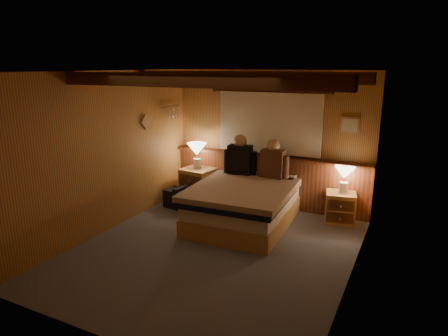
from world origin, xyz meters
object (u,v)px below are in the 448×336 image
Objects in this scene: bed at (243,204)px; nightstand_left at (198,184)px; person_left at (240,158)px; person_right at (273,162)px; duffel_bag at (180,199)px; nightstand_right at (340,208)px; lamp_left at (197,151)px; lamp_right at (345,174)px.

bed reaches higher than nightstand_left.
person_right is (0.58, 0.04, -0.02)m from person_left.
duffel_bag is (-1.56, -0.45, -0.75)m from person_right.
person_left is at bearing -176.81° from person_right.
person_left is at bearing 31.77° from duffel_bag.
duffel_bag is at bearing -91.40° from nightstand_left.
person_left is at bearing 172.64° from nightstand_right.
lamp_left is at bearing 141.80° from nightstand_left.
duffel_bag is at bearing 167.91° from bed.
lamp_left is 0.95m from duffel_bag.
nightstand_right is 0.75× the size of person_left.
duffel_bag is at bearing -167.40° from lamp_right.
bed is 4.65× the size of lamp_right.
bed is 0.93m from person_left.
nightstand_left is 2.61m from nightstand_right.
bed is 3.25× the size of nightstand_left.
lamp_right is 1.16m from person_right.
lamp_right is (1.39, 0.81, 0.47)m from bed.
lamp_left reaches higher than bed.
duffel_bag is at bearing 179.69° from nightstand_right.
lamp_left is (-2.64, -0.01, 0.69)m from nightstand_right.
person_right is at bearing -5.05° from person_left.
lamp_left is at bearing 146.30° from bed.
person_left is 1.06× the size of person_right.
lamp_left is at bearing 176.12° from person_right.
duffel_bag is at bearing -165.57° from person_left.
bed is 1.67m from lamp_right.
bed is 1.57m from nightstand_right.
bed reaches higher than duffel_bag.
lamp_right is at bearing 8.94° from nightstand_left.
lamp_right is 2.85m from duffel_bag.
nightstand_right is at bearing 25.89° from bed.
nightstand_left is 2.68m from lamp_right.
person_right is at bearing 66.72° from bed.
lamp_right is at bearing 55.81° from nightstand_right.
lamp_right is at bearing 27.07° from bed.
nightstand_left is at bearing 146.76° from bed.
nightstand_left is at bearing 90.30° from duffel_bag.
duffel_bag is at bearing -94.55° from lamp_left.
person_left is at bearing -7.82° from lamp_left.
bed is at bearing -0.20° from duffel_bag.
nightstand_right is 1.13× the size of lamp_left.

